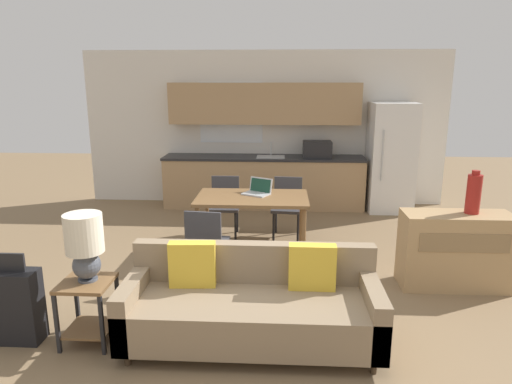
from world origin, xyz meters
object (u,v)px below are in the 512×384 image
object	(u,v)px
credenza	(455,250)
dining_chair_far_left	(225,203)
vase	(474,194)
side_table	(88,302)
refrigerator	(390,157)
couch	(252,305)
dining_chair_far_right	(287,204)
laptop	(258,190)
suitcase	(16,306)
table_lamp	(85,243)
dining_chair_near_left	(206,241)
dining_table	(252,202)

from	to	relation	value
credenza	dining_chair_far_left	bearing A→B (deg)	149.48
vase	dining_chair_far_left	xyz separation A→B (m)	(-2.82, 1.55, -0.57)
side_table	vase	xyz separation A→B (m)	(3.64, 1.31, 0.67)
refrigerator	dining_chair_far_left	distance (m)	3.06
couch	dining_chair_far_right	distance (m)	2.79
credenza	laptop	xyz separation A→B (m)	(-2.17, 0.94, 0.41)
credenza	suitcase	bearing A→B (deg)	-162.39
laptop	credenza	bearing A→B (deg)	5.00
side_table	table_lamp	bearing A→B (deg)	73.40
side_table	dining_chair_far_left	distance (m)	2.98
dining_chair_far_left	vase	bearing A→B (deg)	-30.04
dining_chair_near_left	dining_chair_far_right	xyz separation A→B (m)	(0.91, 1.59, 0.00)
vase	dining_chair_far_left	size ratio (longest dim) A/B	0.55
refrigerator	couch	bearing A→B (deg)	-116.16
couch	vase	distance (m)	2.66
table_lamp	dining_chair_far_right	distance (m)	3.33
refrigerator	dining_chair_far_left	bearing A→B (deg)	-151.24
couch	table_lamp	size ratio (longest dim) A/B	3.67
dining_chair_near_left	dining_chair_far_left	world-z (taller)	same
dining_chair_far_left	refrigerator	bearing A→B (deg)	27.53
refrigerator	couch	distance (m)	4.75
couch	vase	size ratio (longest dim) A/B	4.62
dining_table	suitcase	bearing A→B (deg)	-131.69
dining_chair_far_left	suitcase	distance (m)	3.23
table_lamp	dining_chair_far_right	world-z (taller)	table_lamp
couch	dining_table	bearing A→B (deg)	93.58
dining_chair_near_left	suitcase	xyz separation A→B (m)	(-1.42, -1.29, -0.15)
dining_chair_far_left	suitcase	world-z (taller)	dining_chair_far_left
credenza	dining_chair_far_right	bearing A→B (deg)	138.64
dining_table	side_table	xyz separation A→B (m)	(-1.26, -2.08, -0.34)
table_lamp	refrigerator	bearing A→B (deg)	51.12
table_lamp	dining_chair_far_right	size ratio (longest dim) A/B	0.69
credenza	couch	bearing A→B (deg)	-150.50
table_lamp	laptop	world-z (taller)	table_lamp
dining_table	dining_chair_far_left	size ratio (longest dim) A/B	1.66
refrigerator	suitcase	size ratio (longest dim) A/B	2.28
dining_chair_near_left	laptop	bearing A→B (deg)	-112.41
dining_chair_far_right	laptop	distance (m)	0.82
dining_table	couch	distance (m)	2.03
vase	dining_chair_near_left	world-z (taller)	vase
table_lamp	dining_chair_far_left	world-z (taller)	table_lamp
couch	vase	xyz separation A→B (m)	(2.25, 1.23, 0.70)
laptop	dining_chair_near_left	bearing A→B (deg)	-90.12
refrigerator	vase	distance (m)	3.02
dining_chair_near_left	refrigerator	bearing A→B (deg)	-124.91
vase	suitcase	bearing A→B (deg)	-162.55
refrigerator	table_lamp	distance (m)	5.51
dining_table	side_table	distance (m)	2.46
vase	dining_chair_far_right	bearing A→B (deg)	141.29
credenza	dining_chair_far_right	world-z (taller)	dining_chair_far_right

